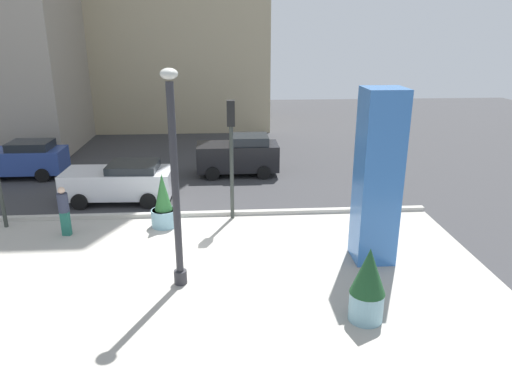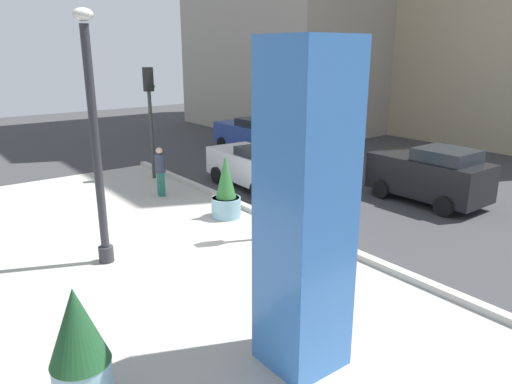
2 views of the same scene
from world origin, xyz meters
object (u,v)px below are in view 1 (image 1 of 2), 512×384
at_px(art_pillar_blue, 378,178).
at_px(traffic_light_corner, 231,141).
at_px(car_curb_west, 21,159).
at_px(lamp_post, 175,187).
at_px(car_curb_east, 239,155).
at_px(potted_plant_near_left, 368,285).
at_px(potted_plant_near_right, 163,205).
at_px(car_far_lane, 120,181).
at_px(pedestrian_on_sidewalk, 64,209).

bearing_deg(art_pillar_blue, traffic_light_corner, 139.37).
height_order(traffic_light_corner, car_curb_west, traffic_light_corner).
xyz_separation_m(lamp_post, car_curb_west, (-8.36, 10.72, -1.97)).
height_order(lamp_post, car_curb_east, lamp_post).
height_order(art_pillar_blue, traffic_light_corner, art_pillar_blue).
distance_m(potted_plant_near_left, potted_plant_near_right, 8.35).
bearing_deg(art_pillar_blue, lamp_post, -168.65).
xyz_separation_m(potted_plant_near_right, traffic_light_corner, (2.46, 0.61, 2.16)).
relative_size(car_far_lane, pedestrian_on_sidewalk, 2.50).
bearing_deg(lamp_post, car_curb_east, 79.22).
bearing_deg(car_far_lane, lamp_post, -66.91).
distance_m(traffic_light_corner, pedestrian_on_sidewalk, 6.17).
bearing_deg(potted_plant_near_right, traffic_light_corner, 14.05).
bearing_deg(traffic_light_corner, car_far_lane, 153.82).
height_order(car_far_lane, car_curb_west, car_curb_west).
relative_size(potted_plant_near_right, car_far_lane, 0.45).
bearing_deg(lamp_post, traffic_light_corner, 72.01).
distance_m(lamp_post, potted_plant_near_right, 4.72).
bearing_deg(traffic_light_corner, car_curb_east, 85.53).
relative_size(lamp_post, art_pillar_blue, 1.12).
xyz_separation_m(art_pillar_blue, traffic_light_corner, (-4.21, 3.61, 0.36)).
height_order(car_curb_east, pedestrian_on_sidewalk, car_curb_east).
bearing_deg(car_curb_west, car_far_lane, -34.66).
xyz_separation_m(lamp_post, art_pillar_blue, (5.76, 1.16, -0.24)).
distance_m(lamp_post, car_curb_east, 10.83).
distance_m(art_pillar_blue, car_far_lane, 10.66).
distance_m(traffic_light_corner, car_far_lane, 5.48).
xyz_separation_m(potted_plant_near_left, car_curb_east, (-2.65, 12.55, -0.00)).
bearing_deg(car_curb_west, potted_plant_near_right, -41.36).
relative_size(art_pillar_blue, car_curb_west, 1.24).
height_order(potted_plant_near_left, car_curb_west, potted_plant_near_left).
height_order(lamp_post, car_curb_west, lamp_post).
distance_m(potted_plant_near_left, car_curb_west, 18.25).
bearing_deg(lamp_post, car_curb_west, 127.97).
relative_size(lamp_post, potted_plant_near_left, 3.06).
height_order(art_pillar_blue, pedestrian_on_sidewalk, art_pillar_blue).
relative_size(car_curb_east, car_curb_west, 0.93).
relative_size(lamp_post, car_curb_east, 1.51).
height_order(car_far_lane, pedestrian_on_sidewalk, pedestrian_on_sidewalk).
distance_m(lamp_post, traffic_light_corner, 5.02).
distance_m(car_curb_east, car_curb_west, 10.36).
relative_size(lamp_post, car_curb_west, 1.40).
bearing_deg(car_curb_east, potted_plant_near_left, -78.09).
relative_size(art_pillar_blue, traffic_light_corner, 1.19).
bearing_deg(traffic_light_corner, pedestrian_on_sidewalk, -168.33).
relative_size(potted_plant_near_right, traffic_light_corner, 0.45).
distance_m(potted_plant_near_left, traffic_light_corner, 7.77).
distance_m(lamp_post, potted_plant_near_left, 5.42).
height_order(car_far_lane, car_curb_east, car_curb_east).
distance_m(potted_plant_near_left, car_far_lane, 11.85).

